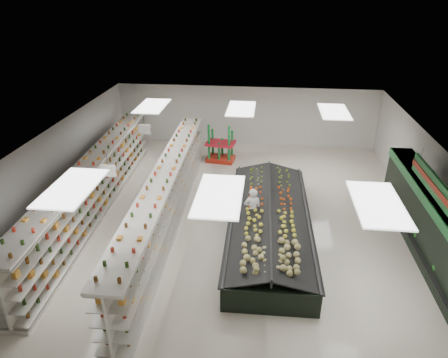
# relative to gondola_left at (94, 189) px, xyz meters

# --- Properties ---
(floor) EXTENTS (16.00, 16.00, 0.00)m
(floor) POSITION_rel_gondola_left_xyz_m (5.35, 0.09, -0.98)
(floor) COLOR beige
(floor) RESTS_ON ground
(ceiling) EXTENTS (14.00, 16.00, 0.02)m
(ceiling) POSITION_rel_gondola_left_xyz_m (5.35, 0.09, 2.22)
(ceiling) COLOR white
(ceiling) RESTS_ON wall_back
(wall_back) EXTENTS (14.00, 0.02, 3.20)m
(wall_back) POSITION_rel_gondola_left_xyz_m (5.35, 8.09, 0.62)
(wall_back) COLOR silver
(wall_back) RESTS_ON floor
(wall_left) EXTENTS (0.02, 16.00, 3.20)m
(wall_left) POSITION_rel_gondola_left_xyz_m (-1.65, 0.09, 0.62)
(wall_left) COLOR silver
(wall_left) RESTS_ON floor
(wall_right) EXTENTS (0.02, 16.00, 3.20)m
(wall_right) POSITION_rel_gondola_left_xyz_m (12.35, 0.09, 0.62)
(wall_right) COLOR silver
(wall_right) RESTS_ON floor
(produce_wall_case) EXTENTS (0.93, 8.00, 2.20)m
(produce_wall_case) POSITION_rel_gondola_left_xyz_m (11.88, -1.41, 0.26)
(produce_wall_case) COLOR black
(produce_wall_case) RESTS_ON floor
(aisle_sign_near) EXTENTS (0.52, 0.06, 0.75)m
(aisle_sign_near) POSITION_rel_gondola_left_xyz_m (1.55, -1.91, 1.77)
(aisle_sign_near) COLOR white
(aisle_sign_near) RESTS_ON ceiling
(aisle_sign_far) EXTENTS (0.52, 0.06, 0.75)m
(aisle_sign_far) POSITION_rel_gondola_left_xyz_m (1.55, 2.09, 1.77)
(aisle_sign_far) COLOR white
(aisle_sign_far) RESTS_ON ceiling
(hortifruti_banner) EXTENTS (0.12, 3.20, 0.95)m
(hortifruti_banner) POSITION_rel_gondola_left_xyz_m (11.59, -1.41, 1.67)
(hortifruti_banner) COLOR #1C692F
(hortifruti_banner) RESTS_ON ceiling
(gondola_left) EXTENTS (1.40, 12.37, 2.14)m
(gondola_left) POSITION_rel_gondola_left_xyz_m (0.00, 0.00, 0.00)
(gondola_left) COLOR silver
(gondola_left) RESTS_ON floor
(gondola_center) EXTENTS (1.23, 12.39, 2.15)m
(gondola_center) POSITION_rel_gondola_left_xyz_m (3.00, -0.56, 0.00)
(gondola_center) COLOR silver
(gondola_center) RESTS_ON floor
(produce_island) EXTENTS (2.98, 7.91, 1.17)m
(produce_island) POSITION_rel_gondola_left_xyz_m (6.75, -0.85, -0.45)
(produce_island) COLOR black
(produce_island) RESTS_ON floor
(soda_endcap) EXTENTS (1.52, 1.13, 1.81)m
(soda_endcap) POSITION_rel_gondola_left_xyz_m (4.26, 5.51, -0.11)
(soda_endcap) COLOR #AB2213
(soda_endcap) RESTS_ON floor
(shopper_main) EXTENTS (0.67, 0.49, 1.72)m
(shopper_main) POSITION_rel_gondola_left_xyz_m (6.13, -0.69, -0.12)
(shopper_main) COLOR white
(shopper_main) RESTS_ON floor
(shopper_background) EXTENTS (0.77, 0.91, 1.60)m
(shopper_background) POSITION_rel_gondola_left_xyz_m (2.22, 3.73, -0.18)
(shopper_background) COLOR tan
(shopper_background) RESTS_ON floor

